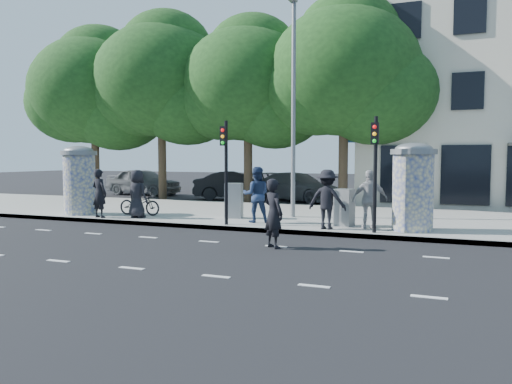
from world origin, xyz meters
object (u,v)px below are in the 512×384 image
at_px(ped_b, 99,193).
at_px(car_right, 297,187).
at_px(ped_a, 137,194).
at_px(ped_d, 327,199).
at_px(ad_column_left, 79,179).
at_px(cabinet_right, 344,207).
at_px(cabinet_left, 234,201).
at_px(traffic_pole_near, 225,161).
at_px(car_mid, 236,186).
at_px(traffic_pole_far, 375,162).
at_px(ad_column_right, 413,185).
at_px(street_lamp, 293,91).
at_px(man_road, 274,213).
at_px(ped_c, 256,195).
at_px(ped_e, 370,200).
at_px(bicycle, 140,203).
at_px(car_left, 143,182).

distance_m(ped_b, car_right, 11.80).
height_order(ped_a, ped_b, ped_b).
relative_size(ped_a, ped_d, 0.96).
xyz_separation_m(ad_column_left, cabinet_right, (10.28, 0.43, -0.79)).
relative_size(cabinet_left, car_right, 0.24).
bearing_deg(ped_d, ped_a, 2.36).
relative_size(traffic_pole_near, car_mid, 0.72).
height_order(traffic_pole_far, ped_a, traffic_pole_far).
bearing_deg(cabinet_left, ad_column_right, -18.81).
bearing_deg(cabinet_right, traffic_pole_near, -145.24).
height_order(traffic_pole_far, car_right, traffic_pole_far).
relative_size(street_lamp, man_road, 4.41).
height_order(ped_a, man_road, ped_a).
relative_size(ped_c, ped_e, 1.03).
distance_m(cabinet_left, car_mid, 9.70).
relative_size(bicycle, cabinet_right, 1.43).
distance_m(ped_a, bicycle, 0.93).
xyz_separation_m(ad_column_left, bicycle, (2.39, 0.53, -0.94)).
bearing_deg(traffic_pole_far, bicycle, 172.18).
height_order(traffic_pole_near, ped_a, traffic_pole_near).
height_order(cabinet_left, car_left, car_left).
relative_size(ped_d, car_left, 0.37).
height_order(man_road, car_right, man_road).
relative_size(traffic_pole_near, ped_d, 1.85).
height_order(ad_column_left, street_lamp, street_lamp).
bearing_deg(cabinet_left, street_lamp, 18.59).
bearing_deg(man_road, ped_c, -27.30).
relative_size(ped_e, car_right, 0.35).
bearing_deg(bicycle, traffic_pole_far, -100.09).
bearing_deg(ped_b, street_lamp, -145.58).
height_order(traffic_pole_near, ped_d, traffic_pole_near).
relative_size(bicycle, car_right, 0.32).
xyz_separation_m(traffic_pole_near, man_road, (2.60, -2.60, -1.32)).
height_order(traffic_pole_near, man_road, traffic_pole_near).
distance_m(ad_column_right, car_left, 20.12).
xyz_separation_m(ad_column_left, street_lamp, (8.00, 2.13, 3.26)).
distance_m(ad_column_right, ped_c, 5.11).
xyz_separation_m(ped_b, cabinet_right, (8.82, 1.08, -0.29)).
xyz_separation_m(ad_column_left, man_road, (9.20, -3.31, -0.63)).
distance_m(ad_column_left, ped_a, 2.84).
bearing_deg(street_lamp, ped_b, -156.92).
xyz_separation_m(car_left, car_right, (10.28, -0.59, -0.07)).
xyz_separation_m(ped_b, car_right, (4.22, 11.01, -0.28)).
bearing_deg(ped_e, car_right, -82.90).
bearing_deg(traffic_pole_far, car_mid, 130.64).
bearing_deg(ped_a, traffic_pole_far, -169.62).
bearing_deg(car_left, ped_a, -140.43).
relative_size(bicycle, car_left, 0.35).
height_order(ped_d, ped_e, ped_d).
height_order(ped_b, ped_c, ped_c).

